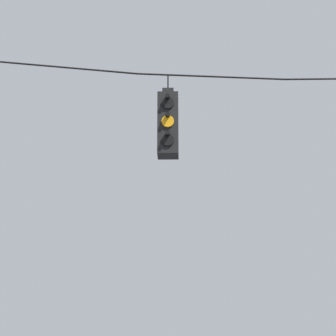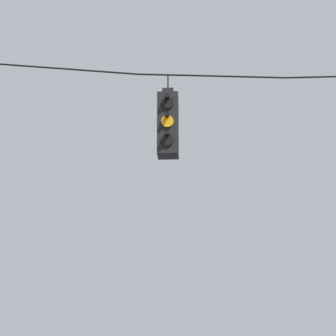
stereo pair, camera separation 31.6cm
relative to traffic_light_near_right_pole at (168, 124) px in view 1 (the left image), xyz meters
The scene contains 1 object.
traffic_light_near_right_pole is the anchor object (origin of this frame).
Camera 1 is at (-2.95, -10.35, 2.02)m, focal length 70.00 mm.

